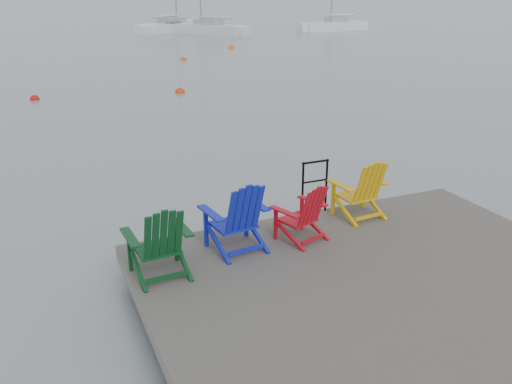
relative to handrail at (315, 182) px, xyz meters
name	(u,v)px	position (x,y,z in m)	size (l,w,h in m)	color
ground	(387,319)	(-0.25, -2.45, -1.04)	(400.00, 400.00, 0.00)	gray
dock	(390,296)	(-0.25, -2.45, -0.69)	(6.00, 5.00, 1.40)	#2E2B29
handrail	(315,182)	(0.00, 0.00, 0.00)	(0.48, 0.04, 0.90)	black
chair_green	(160,241)	(-2.84, -1.08, -0.03)	(0.84, 0.78, 1.01)	#0B3D1A
chair_blue	(238,216)	(-1.66, -0.78, -0.01)	(0.91, 0.86, 1.05)	#111EB4
chair_red	(304,212)	(-0.66, -0.86, -0.09)	(0.85, 0.81, 0.89)	red
chair_yellow	(362,188)	(0.59, -0.48, -0.04)	(0.84, 0.78, 1.00)	#E7AA0C
sailboat_near	(205,29)	(11.72, 41.07, -0.69)	(6.24, 7.62, 10.96)	silver
sailboat_mid	(174,27)	(10.00, 45.24, -0.69)	(8.25, 7.56, 12.22)	white
sailboat_far	(334,27)	(24.16, 39.52, -0.69)	(6.86, 2.47, 9.49)	white
buoy_a	(180,93)	(1.65, 13.95, -1.04)	(0.40, 0.40, 0.40)	red
buoy_b	(35,100)	(-3.78, 14.77, -1.04)	(0.36, 0.36, 0.36)	#BB140B
buoy_c	(184,60)	(4.69, 23.87, -1.04)	(0.37, 0.37, 0.37)	#F64B0E
buoy_d	(231,48)	(9.49, 28.64, -1.04)	(0.41, 0.41, 0.41)	#F55D0E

